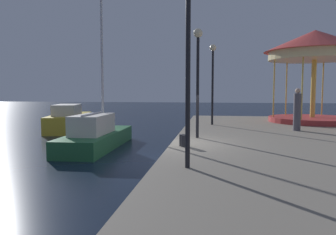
% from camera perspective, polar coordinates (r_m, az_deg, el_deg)
% --- Properties ---
extents(ground_plane, '(120.00, 120.00, 0.00)m').
position_cam_1_polar(ground_plane, '(12.10, 0.66, -8.10)').
color(ground_plane, black).
extents(motorboat_yellow, '(3.24, 5.99, 1.77)m').
position_cam_1_polar(motorboat_yellow, '(22.78, -16.90, -0.47)').
color(motorboat_yellow, gold).
rests_on(motorboat_yellow, ground).
extents(sailboat_green, '(1.97, 6.07, 7.10)m').
position_cam_1_polar(sailboat_green, '(15.52, -12.52, -3.06)').
color(sailboat_green, '#236638').
rests_on(sailboat_green, ground).
extents(carousel, '(5.81, 5.81, 5.41)m').
position_cam_1_polar(carousel, '(21.28, 24.27, 10.13)').
color(carousel, '#B23333').
rests_on(carousel, quay_dock).
extents(lamp_post_near_edge, '(0.36, 0.36, 4.69)m').
position_cam_1_polar(lamp_post_near_edge, '(8.00, 3.54, 13.91)').
color(lamp_post_near_edge, black).
rests_on(lamp_post_near_edge, quay_dock).
extents(lamp_post_mid_promenade, '(0.36, 0.36, 4.30)m').
position_cam_1_polar(lamp_post_mid_promenade, '(13.02, 5.24, 9.37)').
color(lamp_post_mid_promenade, black).
rests_on(lamp_post_mid_promenade, quay_dock).
extents(lamp_post_far_end, '(0.36, 0.36, 4.38)m').
position_cam_1_polar(lamp_post_far_end, '(18.09, 7.82, 8.19)').
color(lamp_post_far_end, black).
rests_on(lamp_post_far_end, quay_dock).
extents(bollard_center, '(0.24, 0.24, 0.40)m').
position_cam_1_polar(bollard_center, '(11.02, 2.90, -4.08)').
color(bollard_center, '#2D2D33').
rests_on(bollard_center, quay_dock).
extents(bollard_south, '(0.24, 0.24, 0.40)m').
position_cam_1_polar(bollard_south, '(11.14, 2.60, -3.98)').
color(bollard_south, '#2D2D33').
rests_on(bollard_south, quay_dock).
extents(person_far_corner, '(0.34, 0.34, 1.99)m').
position_cam_1_polar(person_far_corner, '(16.44, 21.67, 1.11)').
color(person_far_corner, '#514C56').
rests_on(person_far_corner, quay_dock).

